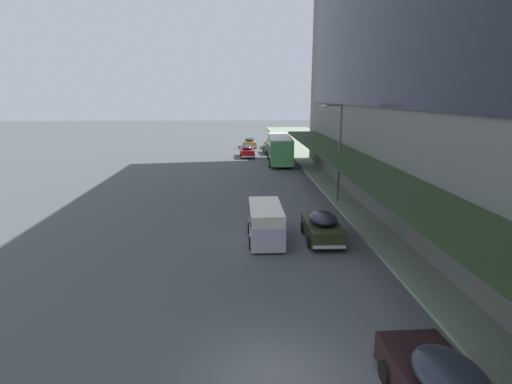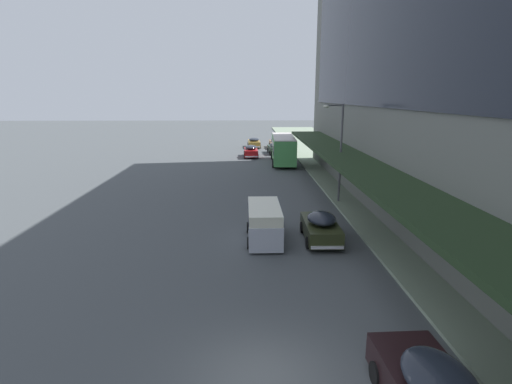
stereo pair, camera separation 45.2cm
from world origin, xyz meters
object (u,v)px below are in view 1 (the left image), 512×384
sedan_lead_mid (322,226)px  vw_van (266,221)px  sedan_oncoming_front (250,143)px  sedan_trailing_near (271,148)px  street_lamp (337,146)px  sedan_trailing_mid (247,151)px  sedan_second_near (272,143)px  transit_bus_kerbside_front (280,148)px

sedan_lead_mid → vw_van: (-3.09, 0.21, 0.30)m
sedan_lead_mid → vw_van: bearing=176.1°
sedan_oncoming_front → sedan_trailing_near: bearing=-67.9°
sedan_oncoming_front → sedan_trailing_near: 7.32m
sedan_lead_mid → sedan_oncoming_front: bearing=94.0°
sedan_trailing_near → street_lamp: 26.31m
sedan_trailing_mid → sedan_trailing_near: 4.54m
sedan_trailing_near → sedan_second_near: sedan_second_near is taller
sedan_oncoming_front → sedan_trailing_mid: bearing=-93.5°
sedan_trailing_near → vw_van: size_ratio=1.02×
sedan_trailing_near → sedan_trailing_mid: bearing=-137.7°
sedan_oncoming_front → sedan_second_near: sedan_second_near is taller
sedan_trailing_mid → vw_van: size_ratio=0.98×
vw_van → street_lamp: 10.02m
sedan_trailing_mid → vw_van: vw_van is taller
sedan_oncoming_front → transit_bus_kerbside_front: bearing=-78.2°
sedan_second_near → vw_van: size_ratio=1.10×
sedan_lead_mid → vw_van: vw_van is taller
transit_bus_kerbside_front → sedan_second_near: (0.20, 13.91, -1.06)m
sedan_trailing_near → street_lamp: (2.67, -25.95, 3.49)m
sedan_lead_mid → street_lamp: size_ratio=0.61×
sedan_trailing_near → vw_van: (-3.04, -33.56, 0.34)m
sedan_trailing_mid → sedan_lead_mid: (3.41, -30.71, 0.02)m
vw_van → street_lamp: bearing=53.1°
sedan_trailing_mid → sedan_lead_mid: size_ratio=1.04×
sedan_oncoming_front → street_lamp: 33.36m
transit_bus_kerbside_front → sedan_lead_mid: 25.77m
street_lamp → sedan_lead_mid: bearing=-108.5°
sedan_oncoming_front → vw_van: vw_van is taller
sedan_second_near → transit_bus_kerbside_front: bearing=-90.8°
sedan_trailing_mid → sedan_trailing_near: sedan_trailing_mid is taller
sedan_lead_mid → sedan_trailing_mid: bearing=96.3°
sedan_oncoming_front → sedan_second_near: 3.42m
sedan_trailing_mid → sedan_second_near: sedan_trailing_mid is taller
street_lamp → transit_bus_kerbside_front: bearing=97.4°
transit_bus_kerbside_front → vw_van: 25.78m
vw_van → street_lamp: street_lamp is taller
sedan_trailing_near → street_lamp: bearing=-84.1°
sedan_trailing_near → sedan_second_near: 5.92m
transit_bus_kerbside_front → sedan_trailing_near: bearing=92.5°
sedan_oncoming_front → sedan_second_near: (3.30, -0.90, 0.01)m
sedan_second_near → vw_van: bearing=-95.2°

